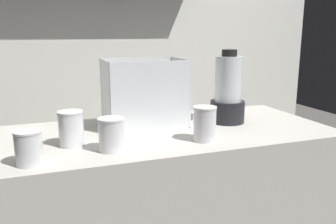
# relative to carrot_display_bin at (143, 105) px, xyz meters

# --- Properties ---
(back_wall_unit) EXTENTS (2.60, 0.24, 2.50)m
(back_wall_unit) POSITION_rel_carrot_display_bin_xyz_m (0.07, 0.65, 0.27)
(back_wall_unit) COLOR silver
(back_wall_unit) RESTS_ON ground_plane
(carrot_display_bin) EXTENTS (0.35, 0.23, 0.30)m
(carrot_display_bin) POSITION_rel_carrot_display_bin_xyz_m (0.00, 0.00, 0.00)
(carrot_display_bin) COLOR white
(carrot_display_bin) RESTS_ON counter
(blender_pitcher) EXTENTS (0.16, 0.16, 0.33)m
(blender_pitcher) POSITION_rel_carrot_display_bin_xyz_m (0.38, -0.08, 0.04)
(blender_pitcher) COLOR black
(blender_pitcher) RESTS_ON counter
(juice_cup_pomegranate_far_left) EXTENTS (0.09, 0.09, 0.11)m
(juice_cup_pomegranate_far_left) POSITION_rel_carrot_display_bin_xyz_m (-0.47, -0.34, -0.04)
(juice_cup_pomegranate_far_left) COLOR white
(juice_cup_pomegranate_far_left) RESTS_ON counter
(juice_cup_beet_left) EXTENTS (0.09, 0.09, 0.13)m
(juice_cup_beet_left) POSITION_rel_carrot_display_bin_xyz_m (-0.33, -0.19, -0.04)
(juice_cup_beet_left) COLOR white
(juice_cup_beet_left) RESTS_ON counter
(juice_cup_carrot_middle) EXTENTS (0.09, 0.09, 0.12)m
(juice_cup_carrot_middle) POSITION_rel_carrot_display_bin_xyz_m (-0.20, -0.30, -0.04)
(juice_cup_carrot_middle) COLOR white
(juice_cup_carrot_middle) RESTS_ON counter
(juice_cup_mango_right) EXTENTS (0.09, 0.09, 0.13)m
(juice_cup_mango_right) POSITION_rel_carrot_display_bin_xyz_m (0.16, -0.30, -0.03)
(juice_cup_mango_right) COLOR white
(juice_cup_mango_right) RESTS_ON counter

